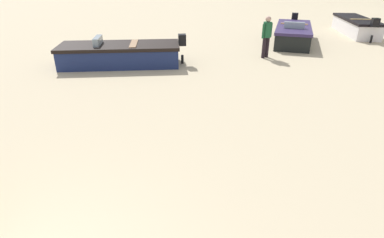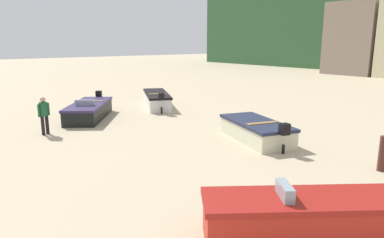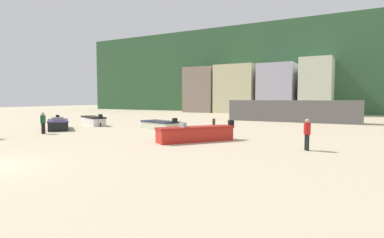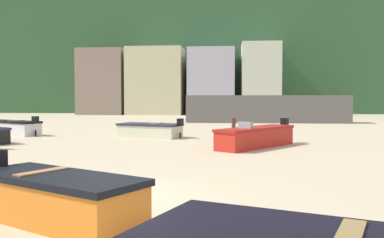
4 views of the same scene
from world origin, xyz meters
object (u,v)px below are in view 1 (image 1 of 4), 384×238
Objects in this scene: boat_black_2 at (293,34)px; boat_navy_5 at (120,54)px; boat_white_4 at (356,26)px; beach_walker_distant at (267,34)px.

boat_black_2 is 8.46m from boat_navy_5.
boat_white_4 is 2.74× the size of beach_walker_distant.
boat_white_4 is 13.06m from boat_navy_5.
boat_navy_5 is at bearing 43.97° from boat_black_2.
beach_walker_distant is at bearing -134.09° from boat_white_4.
boat_white_4 is at bearing -134.75° from boat_black_2.
boat_navy_5 is 2.92× the size of beach_walker_distant.
beach_walker_distant is at bearing 72.38° from boat_black_2.
boat_white_4 reaches higher than boat_navy_5.
boat_white_4 is 0.94× the size of boat_navy_5.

